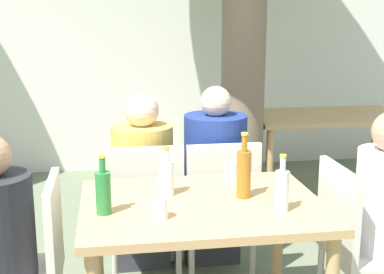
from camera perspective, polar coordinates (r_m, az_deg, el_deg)
The scene contains 15 objects.
cafe_building_wall at distance 5.64m, azimuth -4.75°, elevation 10.66°, with size 10.00×0.08×2.80m.
dining_table_front at distance 2.60m, azimuth 1.04°, elevation -8.97°, with size 1.14×0.86×0.75m.
dining_table_back at distance 4.95m, azimuth 14.28°, elevation 1.33°, with size 1.39×0.78×0.75m.
patio_chair_0 at distance 2.65m, azimuth -16.78°, elevation -12.63°, with size 0.44×0.44×0.89m.
patio_chair_1 at distance 2.90m, azimuth 17.16°, elevation -10.41°, with size 0.44×0.44×0.89m.
patio_chair_2 at distance 3.24m, azimuth -5.04°, elevation -7.31°, with size 0.44×0.44×0.89m.
patio_chair_3 at distance 3.30m, azimuth 2.96°, elevation -6.90°, with size 0.44×0.44×0.89m.
person_seated_2 at distance 3.45m, azimuth -5.32°, elevation -5.66°, with size 0.38×0.59×1.16m.
person_seated_3 at distance 3.50m, azimuth 2.20°, elevation -5.03°, with size 0.39×0.60×1.20m.
amber_bottle_0 at distance 2.60m, azimuth 5.55°, elevation -3.79°, with size 0.07×0.07×0.32m.
water_bottle_1 at distance 2.64m, azimuth -2.77°, elevation -4.22°, with size 0.08×0.08×0.25m.
green_bottle_2 at distance 2.42m, azimuth -9.44°, elevation -5.73°, with size 0.07×0.07×0.27m.
water_bottle_3 at distance 2.45m, azimuth 9.57°, elevation -5.53°, with size 0.06×0.06×0.27m.
drinking_glass_0 at distance 2.36m, azimuth -3.45°, elevation -7.63°, with size 0.07×0.07×0.09m.
drinking_glass_1 at distance 2.91m, azimuth 4.20°, elevation -3.63°, with size 0.07×0.07×0.09m.
Camera 1 is at (-0.42, -2.37, 1.63)m, focal length 50.00 mm.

